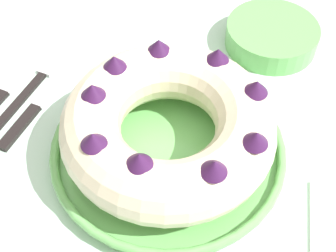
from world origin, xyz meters
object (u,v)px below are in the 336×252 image
cake_knife (35,108)px  serving_knife (3,94)px  fork (32,86)px  bundt_cake (168,125)px  side_bowl (272,36)px  serving_dish (168,150)px

cake_knife → serving_knife: bearing=176.6°
fork → cake_knife: (0.03, -0.04, 0.00)m
bundt_cake → serving_knife: bundt_cake is taller
side_bowl → serving_dish: bearing=-102.8°
serving_dish → bundt_cake: 0.05m
serving_dish → cake_knife: (-0.22, -0.01, -0.01)m
fork → side_bowl: side_bowl is taller
bundt_cake → serving_knife: bearing=-179.8°
bundt_cake → cake_knife: (-0.22, -0.01, -0.06)m
serving_dish → bundt_cake: bearing=38.5°
fork → side_bowl: 0.40m
cake_knife → bundt_cake: bearing=1.8°
serving_dish → fork: bearing=172.8°
serving_dish → side_bowl: size_ratio=2.09×
cake_knife → side_bowl: 0.40m
cake_knife → side_bowl: size_ratio=1.26×
serving_dish → serving_knife: 0.28m
bundt_cake → cake_knife: size_ratio=1.44×
fork → bundt_cake: bearing=-5.3°
side_bowl → fork: bearing=-141.1°
cake_knife → fork: bearing=130.1°
serving_dish → side_bowl: side_bowl is taller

